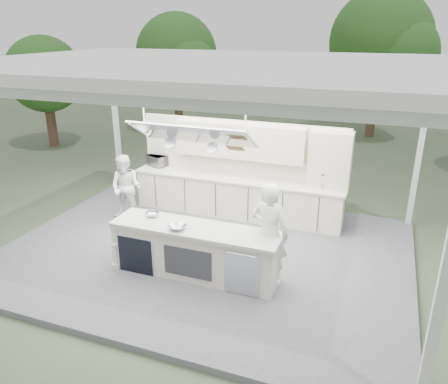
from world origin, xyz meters
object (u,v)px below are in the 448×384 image
at_px(head_chef, 269,234).
at_px(sous_chef, 126,188).
at_px(back_counter, 236,197).
at_px(demo_island, 195,251).

bearing_deg(head_chef, sous_chef, -14.54).
bearing_deg(sous_chef, back_counter, 19.91).
xyz_separation_m(back_counter, sous_chef, (-2.34, -1.08, 0.30)).
distance_m(demo_island, sous_chef, 3.07).
xyz_separation_m(demo_island, back_counter, (-0.18, 2.81, 0.00)).
bearing_deg(back_counter, demo_island, -86.37).
bearing_deg(back_counter, head_chef, -60.07).
distance_m(back_counter, head_chef, 3.04).
relative_size(back_counter, head_chef, 2.69).
xyz_separation_m(back_counter, head_chef, (1.50, -2.60, 0.47)).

